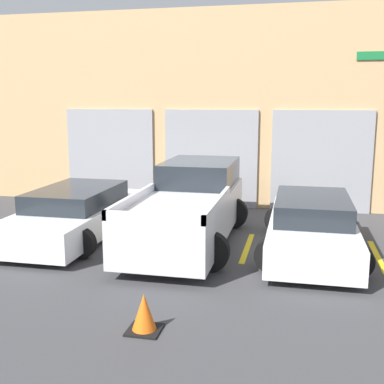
# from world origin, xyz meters

# --- Properties ---
(ground_plane) EXTENTS (28.00, 28.00, 0.00)m
(ground_plane) POSITION_xyz_m (0.00, 0.00, 0.00)
(ground_plane) COLOR #3D3D3F
(shophouse_building) EXTENTS (15.54, 0.68, 5.84)m
(shophouse_building) POSITION_xyz_m (-0.01, 3.29, 2.87)
(shophouse_building) COLOR tan
(shophouse_building) RESTS_ON ground
(pickup_truck) EXTENTS (2.38, 5.23, 1.71)m
(pickup_truck) POSITION_xyz_m (0.00, -0.78, 0.81)
(pickup_truck) COLOR silver
(pickup_truck) RESTS_ON ground
(sedan_white) EXTENTS (2.16, 4.56, 1.18)m
(sedan_white) POSITION_xyz_m (2.71, -1.02, 0.57)
(sedan_white) COLOR white
(sedan_white) RESTS_ON ground
(sedan_side) EXTENTS (2.25, 4.69, 1.17)m
(sedan_side) POSITION_xyz_m (-2.71, -1.02, 0.56)
(sedan_side) COLOR white
(sedan_side) RESTS_ON ground
(parking_stripe_far_left) EXTENTS (0.12, 2.20, 0.01)m
(parking_stripe_far_left) POSITION_xyz_m (-4.06, -1.05, 0.00)
(parking_stripe_far_left) COLOR gold
(parking_stripe_far_left) RESTS_ON ground
(parking_stripe_left) EXTENTS (0.12, 2.20, 0.01)m
(parking_stripe_left) POSITION_xyz_m (-1.35, -1.05, 0.00)
(parking_stripe_left) COLOR gold
(parking_stripe_left) RESTS_ON ground
(parking_stripe_centre) EXTENTS (0.12, 2.20, 0.01)m
(parking_stripe_centre) POSITION_xyz_m (1.35, -1.05, 0.00)
(parking_stripe_centre) COLOR gold
(parking_stripe_centre) RESTS_ON ground
(parking_stripe_right) EXTENTS (0.12, 2.20, 0.01)m
(parking_stripe_right) POSITION_xyz_m (4.06, -1.05, 0.00)
(parking_stripe_right) COLOR gold
(parking_stripe_right) RESTS_ON ground
(traffic_cone) EXTENTS (0.47, 0.47, 0.55)m
(traffic_cone) POSITION_xyz_m (0.35, -5.25, 0.25)
(traffic_cone) COLOR black
(traffic_cone) RESTS_ON ground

